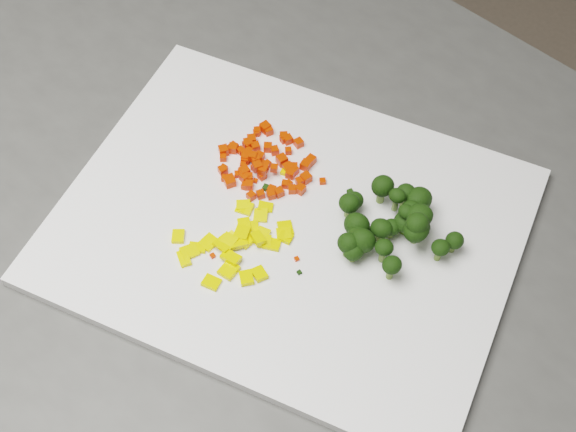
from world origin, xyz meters
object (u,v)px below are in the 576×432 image
Objects in this scene: cutting_board at (288,225)px; pepper_pile at (234,244)px; broccoli_pile at (401,216)px; counter_block at (312,407)px; carrot_pile at (266,158)px.

cutting_board is 0.06m from pepper_pile.
broccoli_pile is (0.11, 0.10, 0.02)m from pepper_pile.
broccoli_pile reaches higher than cutting_board.
counter_block is at bearing -149.40° from broccoli_pile.
carrot_pile reaches higher than cutting_board.
carrot_pile is 0.14m from broccoli_pile.
broccoli_pile is (0.14, 0.01, 0.01)m from carrot_pile.
cutting_board reaches higher than counter_block.
broccoli_pile is (0.09, 0.05, 0.03)m from cutting_board.
carrot_pile is at bearing 143.99° from cutting_board.
carrot_pile is 0.83× the size of broccoli_pile.
cutting_board is at bearing -150.75° from counter_block.
counter_block is at bearing -15.69° from carrot_pile.
counter_block is at bearing 52.86° from pepper_pile.
broccoli_pile is (0.06, 0.03, 0.49)m from counter_block.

